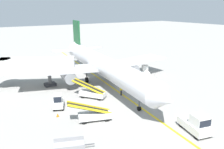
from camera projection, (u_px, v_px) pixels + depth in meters
The scene contains 14 objects.
ground_plane at pixel (143, 111), 28.29m from camera, with size 300.00×300.00×0.00m, color gray.
taxi_line_yellow at pixel (125, 97), 32.71m from camera, with size 0.30×80.00×0.01m, color yellow.
airliner at pixel (101, 64), 37.65m from camera, with size 28.46×35.34×10.10m.
jet_bridge at pixel (29, 66), 35.98m from camera, with size 12.66×7.96×4.85m.
pushback_tug at pixel (196, 124), 23.07m from camera, with size 2.67×3.94×2.20m.
baggage_tug_near_wing at pixel (145, 71), 42.35m from camera, with size 2.20×2.73×2.10m.
baggage_tug_by_cargo_door at pixel (58, 102), 28.65m from camera, with size 2.12×2.71×2.10m.
belt_loader_forward_hold at pixel (94, 114), 25.66m from camera, with size 5.14×2.76×2.59m.
belt_loader_aft_hold at pixel (92, 93), 32.20m from camera, with size 4.09×4.69×2.59m.
baggage_cart_loaded at pixel (69, 146), 20.20m from camera, with size 3.80×2.44×0.94m.
ground_crew_marshaller at pixel (121, 90), 32.98m from camera, with size 0.36×0.24×1.70m.
safety_cone_nose_right at pixel (147, 68), 47.36m from camera, with size 0.36×0.36×0.44m, color orange.
safety_cone_wingtip_left at pixel (58, 115), 26.67m from camera, with size 0.36×0.36×0.44m, color orange.
safety_cone_wingtip_right at pixel (79, 80), 39.54m from camera, with size 0.36×0.36×0.44m, color orange.
Camera 1 is at (-17.11, -19.63, 12.67)m, focal length 35.23 mm.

